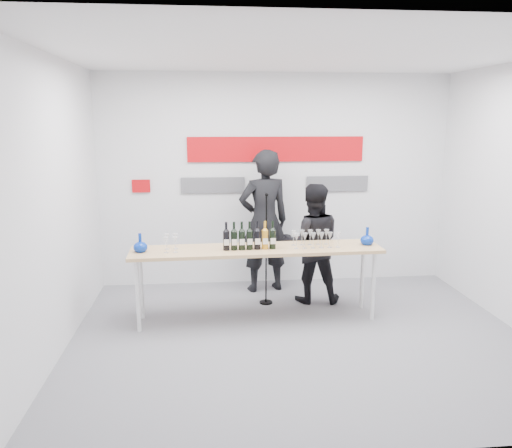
% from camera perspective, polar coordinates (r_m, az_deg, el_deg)
% --- Properties ---
extents(ground, '(5.00, 5.00, 0.00)m').
position_cam_1_polar(ground, '(5.68, 4.94, -12.77)').
color(ground, slate).
rests_on(ground, ground).
extents(back_wall, '(5.00, 0.04, 3.00)m').
position_cam_1_polar(back_wall, '(7.19, 2.26, 4.97)').
color(back_wall, silver).
rests_on(back_wall, ground).
extents(signage, '(3.38, 0.02, 0.79)m').
position_cam_1_polar(signage, '(7.12, 1.86, 7.39)').
color(signage, '#BC080E').
rests_on(signage, back_wall).
extents(tasting_table, '(2.96, 0.67, 0.88)m').
position_cam_1_polar(tasting_table, '(5.87, 0.10, -3.40)').
color(tasting_table, tan).
rests_on(tasting_table, ground).
extents(wine_bottles, '(0.62, 0.09, 0.33)m').
position_cam_1_polar(wine_bottles, '(5.76, -0.74, -1.32)').
color(wine_bottles, black).
rests_on(wine_bottles, tasting_table).
extents(decanter_left, '(0.16, 0.16, 0.21)m').
position_cam_1_polar(decanter_left, '(5.82, -13.10, -2.09)').
color(decanter_left, '#082B98').
rests_on(decanter_left, tasting_table).
extents(decanter_right, '(0.16, 0.16, 0.21)m').
position_cam_1_polar(decanter_right, '(6.14, 12.59, -1.34)').
color(decanter_right, '#082B98').
rests_on(decanter_right, tasting_table).
extents(glasses_left, '(0.17, 0.23, 0.18)m').
position_cam_1_polar(glasses_left, '(5.80, -9.70, -2.16)').
color(glasses_left, silver).
rests_on(glasses_left, tasting_table).
extents(glasses_right, '(0.57, 0.23, 0.18)m').
position_cam_1_polar(glasses_right, '(5.95, 6.65, -1.70)').
color(glasses_right, silver).
rests_on(glasses_right, tasting_table).
extents(presenter_left, '(0.81, 0.62, 1.97)m').
position_cam_1_polar(presenter_left, '(6.86, 0.92, 0.30)').
color(presenter_left, black).
rests_on(presenter_left, ground).
extents(presenter_right, '(0.82, 0.67, 1.56)m').
position_cam_1_polar(presenter_right, '(6.53, 6.43, -2.22)').
color(presenter_right, black).
rests_on(presenter_right, ground).
extents(mic_stand, '(0.17, 0.17, 1.47)m').
position_cam_1_polar(mic_stand, '(6.48, 1.16, -5.32)').
color(mic_stand, black).
rests_on(mic_stand, ground).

